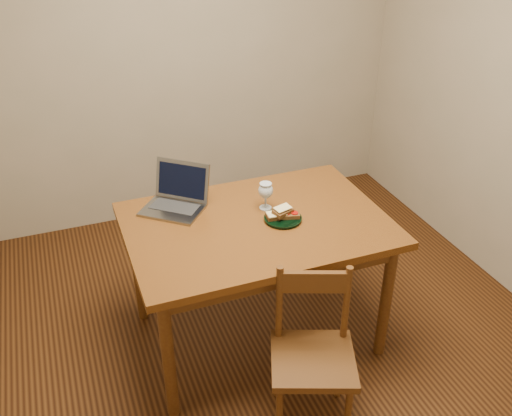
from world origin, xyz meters
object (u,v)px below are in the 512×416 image
object	(u,v)px
chair	(313,348)
milk_glass	(266,196)
table	(257,236)
laptop	(177,196)
plate	(283,219)

from	to	relation	value
chair	milk_glass	world-z (taller)	milk_glass
table	chair	world-z (taller)	chair
table	milk_glass	xyz separation A→B (m)	(0.09, 0.11, 0.16)
milk_glass	laptop	distance (m)	0.46
chair	laptop	world-z (taller)	laptop
plate	laptop	size ratio (longest dim) A/B	0.47
table	laptop	world-z (taller)	laptop
milk_glass	plate	bearing A→B (deg)	-75.15
plate	chair	bearing A→B (deg)	-99.38
chair	table	bearing A→B (deg)	114.11
chair	plate	xyz separation A→B (m)	(0.10, 0.58, 0.32)
chair	laptop	size ratio (longest dim) A/B	1.17
plate	milk_glass	world-z (taller)	milk_glass
table	milk_glass	size ratio (longest dim) A/B	8.76
table	plate	bearing A→B (deg)	-14.32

